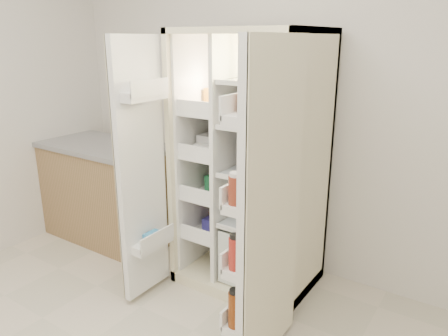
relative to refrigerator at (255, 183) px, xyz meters
The scene contains 5 objects.
wall_back 0.70m from the refrigerator, 88.09° to the left, with size 4.00×0.02×2.70m, color silver.
refrigerator is the anchor object (origin of this frame).
freezer_door 0.81m from the refrigerator, 130.43° to the right, with size 0.15×0.40×1.72m.
fridge_door 0.85m from the refrigerator, 56.22° to the right, with size 0.17×0.58×1.72m.
kitchen_counter 1.46m from the refrigerator, behind, with size 1.19×0.64×0.87m.
Camera 1 is at (1.39, -0.84, 1.74)m, focal length 34.00 mm.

